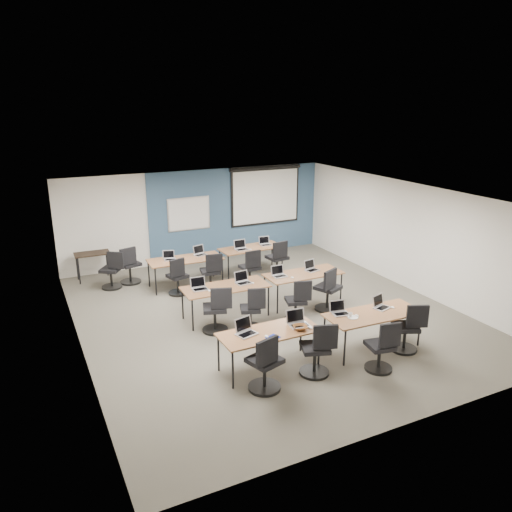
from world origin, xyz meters
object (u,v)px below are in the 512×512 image
laptop_1 (298,321)px  whiteboard (189,214)px  spare_chair_b (112,273)px  laptop_11 (265,243)px  task_chair_0 (265,368)px  task_chair_4 (216,313)px  task_chair_9 (211,275)px  laptop_6 (279,274)px  task_chair_10 (251,271)px  projector_screen (266,193)px  laptop_3 (381,305)px  laptop_5 (243,280)px  task_chair_6 (297,304)px  task_chair_1 (317,353)px  task_chair_11 (278,262)px  training_table_front_right (373,315)px  task_chair_5 (252,312)px  laptop_4 (199,286)px  training_table_back_right (251,249)px  laptop_10 (241,247)px  utility_table (92,256)px  laptop_9 (200,253)px  training_table_back_left (185,260)px  laptop_0 (245,330)px  task_chair_3 (408,332)px  laptop_2 (340,311)px  task_chair_2 (382,350)px  task_chair_8 (178,279)px  laptop_8 (170,257)px  training_table_mid_right (303,275)px  laptop_7 (311,268)px  training_table_mid_left (226,288)px  task_chair_7 (328,293)px

laptop_1 → whiteboard: bearing=93.0°
spare_chair_b → laptop_11: bearing=28.9°
task_chair_0 → task_chair_4: bearing=70.9°
task_chair_9 → task_chair_0: bearing=-91.0°
laptop_6 → task_chair_10: 1.49m
projector_screen → task_chair_4: bearing=-126.8°
laptop_11 → laptop_3: bearing=-82.6°
laptop_5 → spare_chair_b: 3.74m
whiteboard → task_chair_6: bearing=-81.9°
task_chair_9 → task_chair_1: bearing=-78.3°
task_chair_6 → task_chair_11: task_chair_11 is taller
training_table_front_right → spare_chair_b: 6.74m
task_chair_5 → task_chair_10: (1.07, 2.31, 0.02)m
laptop_4 → training_table_back_right: bearing=48.1°
laptop_10 → utility_table: size_ratio=0.38×
training_table_back_right → laptop_9: size_ratio=5.47×
training_table_back_left → spare_chair_b: (-1.75, 0.63, -0.28)m
laptop_0 → task_chair_3: laptop_0 is taller
whiteboard → laptop_0: (-1.18, -6.46, -0.65)m
task_chair_1 → laptop_2: bearing=54.7°
task_chair_11 → task_chair_2: bearing=-104.9°
training_table_back_left → laptop_6: bearing=-53.2°
training_table_back_left → task_chair_8: 0.71m
laptop_3 → task_chair_11: (0.01, 4.26, -0.36)m
task_chair_6 → task_chair_9: task_chair_9 is taller
task_chair_3 → task_chair_8: bearing=147.1°
task_chair_2 → laptop_8: 6.13m
task_chair_2 → task_chair_5: (-1.33, 2.54, -0.01)m
laptop_5 → laptop_10: (1.04, 2.38, 0.00)m
laptop_5 → utility_table: size_ratio=0.37×
training_table_mid_right → laptop_4: 2.56m
task_chair_3 → laptop_4: (-3.09, 3.07, 0.38)m
laptop_8 → task_chair_10: task_chair_10 is taller
laptop_7 → laptop_10: (-0.79, 2.31, 0.00)m
projector_screen → laptop_5: (-2.67, -4.13, -1.09)m
task_chair_1 → task_chair_9: size_ratio=1.01×
laptop_3 → laptop_5: (-1.86, 2.44, 0.00)m
whiteboard → task_chair_4: 5.00m
training_table_mid_left → task_chair_9: bearing=81.3°
laptop_4 → laptop_10: bearing=51.7°
task_chair_7 → task_chair_8: size_ratio=1.07×
laptop_4 → spare_chair_b: 3.14m
training_table_back_right → task_chair_6: 3.40m
task_chair_11 → spare_chair_b: bearing=158.7°
task_chair_9 → laptop_10: size_ratio=2.92×
task_chair_9 → utility_table: size_ratio=1.11×
training_table_mid_right → task_chair_6: size_ratio=1.92×
laptop_0 → task_chair_5: size_ratio=0.37×
task_chair_8 → laptop_10: laptop_10 is taller
training_table_mid_left → laptop_8: laptop_8 is taller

